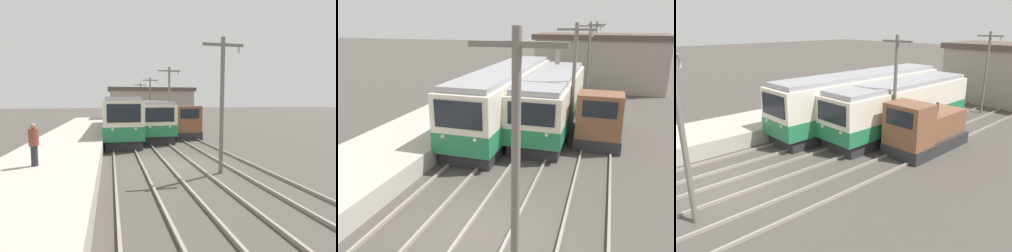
# 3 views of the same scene
# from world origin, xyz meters

# --- Properties ---
(ground_plane) EXTENTS (200.00, 200.00, 0.00)m
(ground_plane) POSITION_xyz_m (0.00, 0.00, 0.00)
(ground_plane) COLOR #47423D
(platform_left) EXTENTS (4.50, 54.00, 0.90)m
(platform_left) POSITION_xyz_m (-6.25, 0.00, 0.45)
(platform_left) COLOR #ADA599
(platform_left) RESTS_ON ground
(track_left) EXTENTS (1.54, 60.00, 0.14)m
(track_left) POSITION_xyz_m (-2.60, 0.00, 0.07)
(track_left) COLOR gray
(track_left) RESTS_ON ground
(track_center) EXTENTS (1.54, 60.00, 0.14)m
(track_center) POSITION_xyz_m (0.20, 0.00, 0.07)
(track_center) COLOR gray
(track_center) RESTS_ON ground
(track_right) EXTENTS (1.54, 60.00, 0.14)m
(track_right) POSITION_xyz_m (3.20, 0.00, 0.07)
(track_right) COLOR gray
(track_right) RESTS_ON ground
(commuter_train_left) EXTENTS (2.84, 14.44, 3.77)m
(commuter_train_left) POSITION_xyz_m (-2.60, 11.16, 1.75)
(commuter_train_left) COLOR #28282B
(commuter_train_left) RESTS_ON ground
(commuter_train_center) EXTENTS (2.84, 12.25, 3.43)m
(commuter_train_center) POSITION_xyz_m (0.20, 11.93, 1.60)
(commuter_train_center) COLOR #28282B
(commuter_train_center) RESTS_ON ground
(shunting_locomotive) EXTENTS (2.40, 5.47, 3.00)m
(shunting_locomotive) POSITION_xyz_m (3.20, 10.29, 1.21)
(shunting_locomotive) COLOR #28282B
(shunting_locomotive) RESTS_ON ground
(catenary_mast_near) EXTENTS (2.00, 0.20, 6.44)m
(catenary_mast_near) POSITION_xyz_m (1.71, -2.07, 3.54)
(catenary_mast_near) COLOR slate
(catenary_mast_near) RESTS_ON ground
(catenary_mast_mid) EXTENTS (2.00, 0.20, 6.44)m
(catenary_mast_mid) POSITION_xyz_m (1.71, 9.34, 3.54)
(catenary_mast_mid) COLOR slate
(catenary_mast_mid) RESTS_ON ground
(catenary_mast_far) EXTENTS (2.00, 0.20, 6.44)m
(catenary_mast_far) POSITION_xyz_m (1.71, 20.75, 3.54)
(catenary_mast_far) COLOR slate
(catenary_mast_far) RESTS_ON ground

